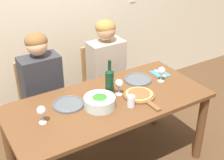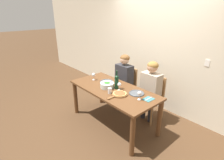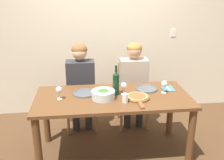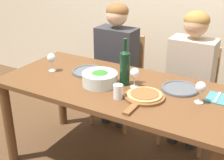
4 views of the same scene
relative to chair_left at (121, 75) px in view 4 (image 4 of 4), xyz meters
The scene contains 15 objects.
dining_table 0.85m from the chair_left, 63.99° to the right, with size 1.77×0.82×0.76m.
chair_left is the anchor object (origin of this frame).
chair_right 0.73m from the chair_left, ahead, with size 0.42×0.42×0.89m.
person_woman 0.27m from the chair_left, 90.00° to the right, with size 0.47×0.51×1.23m.
person_man 0.78m from the chair_left, ahead, with size 0.47×0.51×1.23m.
wine_bottle 0.91m from the chair_left, 59.87° to the right, with size 0.07×0.07×0.35m.
broccoli_bowl 0.89m from the chair_left, 72.53° to the right, with size 0.26×0.26×0.10m.
dinner_plate_left 0.70m from the chair_left, 86.40° to the right, with size 0.27×0.27×0.02m.
dinner_plate_right 1.03m from the chair_left, 36.27° to the right, with size 0.27×0.27×0.02m.
pizza_on_board 1.09m from the chair_left, 53.21° to the right, with size 0.28×0.42×0.04m.
wine_glass_left 0.88m from the chair_left, 107.08° to the right, with size 0.07×0.07×0.15m.
wine_glass_right 1.26m from the chair_left, 36.46° to the right, with size 0.07×0.07×0.15m.
wine_glass_centre 0.94m from the chair_left, 55.28° to the right, with size 0.07×0.07×0.15m.
water_tumbler 1.09m from the chair_left, 62.78° to the right, with size 0.07×0.07×0.10m.
fork_on_napkin 1.25m from the chair_left, 29.21° to the right, with size 0.14×0.18×0.01m.
Camera 4 is at (1.02, -1.84, 1.71)m, focal length 50.00 mm.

